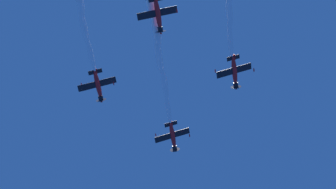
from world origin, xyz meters
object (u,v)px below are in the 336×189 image
object	(u,v)px
airplane_right_wingman	(235,72)
airplane_lead	(173,137)
airplane_left_wingman	(98,86)
airplane_slot_tail	(158,15)

from	to	relation	value
airplane_right_wingman	airplane_lead	bearing A→B (deg)	-28.98
airplane_left_wingman	airplane_slot_tail	bearing A→B (deg)	152.36
airplane_left_wingman	airplane_slot_tail	world-z (taller)	airplane_left_wingman
airplane_lead	airplane_slot_tail	distance (m)	29.35
airplane_lead	airplane_left_wingman	distance (m)	21.48
airplane_left_wingman	airplane_right_wingman	world-z (taller)	airplane_left_wingman
airplane_lead	airplane_slot_tail	xyz separation A→B (m)	(-7.77, 28.26, -1.54)
airplane_lead	airplane_right_wingman	xyz separation A→B (m)	(-18.76, 10.39, -1.45)
airplane_lead	airplane_right_wingman	bearing A→B (deg)	151.02
airplane_lead	airplane_slot_tail	bearing A→B (deg)	105.37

